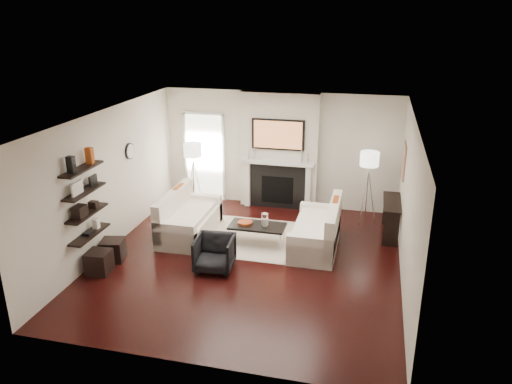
% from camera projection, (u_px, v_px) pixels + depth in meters
% --- Properties ---
extents(room_envelope, '(6.00, 6.00, 6.00)m').
position_uv_depth(room_envelope, '(248.00, 193.00, 8.87)').
color(room_envelope, black).
rests_on(room_envelope, ground).
extents(chimney_breast, '(1.80, 0.25, 2.70)m').
position_uv_depth(chimney_breast, '(279.00, 151.00, 11.49)').
color(chimney_breast, silver).
rests_on(chimney_breast, floor).
extents(fireplace_surround, '(1.30, 0.02, 1.04)m').
position_uv_depth(fireplace_surround, '(277.00, 187.00, 11.65)').
color(fireplace_surround, black).
rests_on(fireplace_surround, floor).
extents(firebox, '(0.75, 0.02, 0.65)m').
position_uv_depth(firebox, '(277.00, 190.00, 11.67)').
color(firebox, black).
rests_on(firebox, floor).
extents(mantel_pilaster_l, '(0.12, 0.08, 1.10)m').
position_uv_depth(mantel_pilaster_l, '(247.00, 184.00, 11.77)').
color(mantel_pilaster_l, white).
rests_on(mantel_pilaster_l, floor).
extents(mantel_pilaster_r, '(0.12, 0.08, 1.10)m').
position_uv_depth(mantel_pilaster_r, '(308.00, 189.00, 11.46)').
color(mantel_pilaster_r, white).
rests_on(mantel_pilaster_r, floor).
extents(mantel_shelf, '(1.70, 0.18, 0.07)m').
position_uv_depth(mantel_shelf, '(277.00, 163.00, 11.40)').
color(mantel_shelf, white).
rests_on(mantel_shelf, chimney_breast).
extents(tv_body, '(1.20, 0.06, 0.70)m').
position_uv_depth(tv_body, '(278.00, 135.00, 11.20)').
color(tv_body, black).
rests_on(tv_body, chimney_breast).
extents(tv_screen, '(1.10, 0.00, 0.62)m').
position_uv_depth(tv_screen, '(278.00, 135.00, 11.17)').
color(tv_screen, '#BF723F').
rests_on(tv_screen, tv_body).
extents(candlestick_l_tall, '(0.04, 0.04, 0.30)m').
position_uv_depth(candlestick_l_tall, '(254.00, 154.00, 11.47)').
color(candlestick_l_tall, silver).
rests_on(candlestick_l_tall, mantel_shelf).
extents(candlestick_l_short, '(0.04, 0.04, 0.24)m').
position_uv_depth(candlestick_l_short, '(249.00, 154.00, 11.51)').
color(candlestick_l_short, silver).
rests_on(candlestick_l_short, mantel_shelf).
extents(candlestick_r_tall, '(0.04, 0.04, 0.30)m').
position_uv_depth(candlestick_r_tall, '(302.00, 157.00, 11.23)').
color(candlestick_r_tall, silver).
rests_on(candlestick_r_tall, mantel_shelf).
extents(candlestick_r_short, '(0.04, 0.04, 0.24)m').
position_uv_depth(candlestick_r_short, '(307.00, 158.00, 11.21)').
color(candlestick_r_short, silver).
rests_on(candlestick_r_short, mantel_shelf).
extents(hallway_panel, '(0.90, 0.02, 2.10)m').
position_uv_depth(hallway_panel, '(205.00, 157.00, 12.10)').
color(hallway_panel, white).
rests_on(hallway_panel, floor).
extents(door_trim_l, '(0.06, 0.06, 2.16)m').
position_uv_depth(door_trim_l, '(186.00, 156.00, 12.19)').
color(door_trim_l, white).
rests_on(door_trim_l, floor).
extents(door_trim_r, '(0.06, 0.06, 2.16)m').
position_uv_depth(door_trim_r, '(224.00, 159.00, 11.98)').
color(door_trim_r, white).
rests_on(door_trim_r, floor).
extents(door_trim_top, '(1.02, 0.06, 0.06)m').
position_uv_depth(door_trim_top, '(203.00, 113.00, 11.71)').
color(door_trim_top, white).
rests_on(door_trim_top, wall_back).
extents(rug, '(2.60, 2.00, 0.01)m').
position_uv_depth(rug, '(263.00, 239.00, 10.20)').
color(rug, beige).
rests_on(rug, floor).
extents(loveseat_left_base, '(0.85, 1.80, 0.42)m').
position_uv_depth(loveseat_left_base, '(190.00, 225.00, 10.34)').
color(loveseat_left_base, white).
rests_on(loveseat_left_base, floor).
extents(loveseat_left_back, '(0.18, 1.80, 0.80)m').
position_uv_depth(loveseat_left_back, '(174.00, 210.00, 10.30)').
color(loveseat_left_back, white).
rests_on(loveseat_left_back, floor).
extents(loveseat_left_arm_n, '(0.85, 0.18, 0.60)m').
position_uv_depth(loveseat_left_arm_n, '(175.00, 237.00, 9.57)').
color(loveseat_left_arm_n, white).
rests_on(loveseat_left_arm_n, floor).
extents(loveseat_left_arm_s, '(0.85, 0.18, 0.60)m').
position_uv_depth(loveseat_left_arm_s, '(203.00, 207.00, 11.05)').
color(loveseat_left_arm_s, white).
rests_on(loveseat_left_arm_s, floor).
extents(loveseat_left_cushion, '(0.63, 1.44, 0.10)m').
position_uv_depth(loveseat_left_cushion, '(192.00, 214.00, 10.24)').
color(loveseat_left_cushion, white).
rests_on(loveseat_left_cushion, loveseat_left_base).
extents(pillow_left_orange, '(0.10, 0.42, 0.42)m').
position_uv_depth(pillow_left_orange, '(179.00, 196.00, 10.51)').
color(pillow_left_orange, '#A74414').
rests_on(pillow_left_orange, loveseat_left_cushion).
extents(pillow_left_charcoal, '(0.10, 0.40, 0.40)m').
position_uv_depth(pillow_left_charcoal, '(168.00, 206.00, 9.96)').
color(pillow_left_charcoal, black).
rests_on(pillow_left_charcoal, loveseat_left_cushion).
extents(loveseat_right_base, '(0.85, 1.80, 0.42)m').
position_uv_depth(loveseat_right_base, '(315.00, 237.00, 9.78)').
color(loveseat_right_base, white).
rests_on(loveseat_right_base, floor).
extents(loveseat_right_back, '(0.18, 1.80, 0.80)m').
position_uv_depth(loveseat_right_back, '(333.00, 224.00, 9.60)').
color(loveseat_right_back, white).
rests_on(loveseat_right_back, floor).
extents(loveseat_right_arm_n, '(0.85, 0.18, 0.60)m').
position_uv_depth(loveseat_right_arm_n, '(310.00, 251.00, 9.01)').
color(loveseat_right_arm_n, white).
rests_on(loveseat_right_arm_n, floor).
extents(loveseat_right_arm_s, '(0.85, 0.18, 0.60)m').
position_uv_depth(loveseat_right_arm_s, '(320.00, 218.00, 10.49)').
color(loveseat_right_arm_s, white).
rests_on(loveseat_right_arm_s, floor).
extents(loveseat_right_cushion, '(0.63, 1.44, 0.10)m').
position_uv_depth(loveseat_right_cushion, '(313.00, 225.00, 9.70)').
color(loveseat_right_cushion, white).
rests_on(loveseat_right_cushion, loveseat_right_base).
extents(pillow_right_orange, '(0.10, 0.42, 0.42)m').
position_uv_depth(pillow_right_orange, '(335.00, 209.00, 9.80)').
color(pillow_right_orange, '#A74414').
rests_on(pillow_right_orange, loveseat_right_cushion).
extents(pillow_right_charcoal, '(0.10, 0.40, 0.40)m').
position_uv_depth(pillow_right_charcoal, '(332.00, 221.00, 9.26)').
color(pillow_right_charcoal, black).
rests_on(pillow_right_charcoal, loveseat_right_cushion).
extents(coffee_table, '(1.10, 0.55, 0.04)m').
position_uv_depth(coffee_table, '(257.00, 226.00, 9.83)').
color(coffee_table, black).
rests_on(coffee_table, floor).
extents(coffee_leg_nw, '(0.02, 0.02, 0.38)m').
position_uv_depth(coffee_leg_nw, '(230.00, 238.00, 9.81)').
color(coffee_leg_nw, silver).
rests_on(coffee_leg_nw, floor).
extents(coffee_leg_ne, '(0.02, 0.02, 0.38)m').
position_uv_depth(coffee_leg_ne, '(280.00, 243.00, 9.59)').
color(coffee_leg_ne, silver).
rests_on(coffee_leg_ne, floor).
extents(coffee_leg_sw, '(0.02, 0.02, 0.38)m').
position_uv_depth(coffee_leg_sw, '(236.00, 229.00, 10.21)').
color(coffee_leg_sw, silver).
rests_on(coffee_leg_sw, floor).
extents(coffee_leg_se, '(0.02, 0.02, 0.38)m').
position_uv_depth(coffee_leg_se, '(284.00, 234.00, 9.99)').
color(coffee_leg_se, silver).
rests_on(coffee_leg_se, floor).
extents(hurricane_glass, '(0.14, 0.14, 0.24)m').
position_uv_depth(hurricane_glass, '(265.00, 219.00, 9.74)').
color(hurricane_glass, white).
rests_on(hurricane_glass, coffee_table).
extents(hurricane_candle, '(0.11, 0.11, 0.16)m').
position_uv_depth(hurricane_candle, '(265.00, 222.00, 9.76)').
color(hurricane_candle, white).
rests_on(hurricane_candle, coffee_table).
extents(copper_bowl, '(0.30, 0.30, 0.05)m').
position_uv_depth(copper_bowl, '(245.00, 223.00, 9.87)').
color(copper_bowl, '#B4471E').
rests_on(copper_bowl, coffee_table).
extents(armchair, '(0.72, 0.68, 0.69)m').
position_uv_depth(armchair, '(214.00, 252.00, 8.90)').
color(armchair, black).
rests_on(armchair, floor).
extents(lamp_left_post, '(0.02, 0.02, 1.20)m').
position_uv_depth(lamp_left_post, '(194.00, 186.00, 11.51)').
color(lamp_left_post, silver).
rests_on(lamp_left_post, floor).
extents(lamp_left_shade, '(0.40, 0.40, 0.30)m').
position_uv_depth(lamp_left_shade, '(193.00, 150.00, 11.22)').
color(lamp_left_shade, white).
rests_on(lamp_left_shade, lamp_left_post).
extents(lamp_left_leg_a, '(0.25, 0.02, 1.23)m').
position_uv_depth(lamp_left_leg_a, '(199.00, 186.00, 11.49)').
color(lamp_left_leg_a, silver).
rests_on(lamp_left_leg_a, floor).
extents(lamp_left_leg_b, '(0.14, 0.22, 1.23)m').
position_uv_depth(lamp_left_leg_b, '(193.00, 184.00, 11.61)').
color(lamp_left_leg_b, silver).
rests_on(lamp_left_leg_b, floor).
extents(lamp_left_leg_c, '(0.14, 0.22, 1.23)m').
position_uv_depth(lamp_left_leg_c, '(190.00, 187.00, 11.44)').
color(lamp_left_leg_c, silver).
rests_on(lamp_left_leg_c, floor).
extents(lamp_right_post, '(0.02, 0.02, 1.20)m').
position_uv_depth(lamp_right_post, '(367.00, 197.00, 10.82)').
color(lamp_right_post, silver).
rests_on(lamp_right_post, floor).
extents(lamp_right_shade, '(0.40, 0.40, 0.30)m').
position_uv_depth(lamp_right_shade, '(370.00, 159.00, 10.53)').
color(lamp_right_shade, white).
rests_on(lamp_right_shade, lamp_right_post).
extents(lamp_right_leg_a, '(0.25, 0.02, 1.23)m').
position_uv_depth(lamp_right_leg_a, '(372.00, 197.00, 10.80)').
color(lamp_right_leg_a, silver).
rests_on(lamp_right_leg_a, floor).
extents(lamp_right_leg_b, '(0.14, 0.22, 1.23)m').
position_uv_depth(lamp_right_leg_b, '(364.00, 195.00, 10.92)').
color(lamp_right_leg_b, silver).
rests_on(lamp_right_leg_b, floor).
extents(lamp_right_leg_c, '(0.14, 0.22, 1.23)m').
position_uv_depth(lamp_right_leg_c, '(364.00, 198.00, 10.75)').
color(lamp_right_leg_c, silver).
rests_on(lamp_right_leg_c, floor).
extents(console_top, '(0.35, 1.20, 0.04)m').
position_uv_depth(console_top, '(392.00, 202.00, 10.14)').
color(console_top, black).
rests_on(console_top, floor).
extents(console_leg_n, '(0.30, 0.04, 0.71)m').
position_uv_depth(console_leg_n, '(391.00, 230.00, 9.76)').
color(console_leg_n, black).
rests_on(console_leg_n, floor).
extents(console_leg_s, '(0.30, 0.04, 0.71)m').
position_uv_depth(console_leg_s, '(390.00, 210.00, 10.77)').
color(console_leg_s, black).
rests_on(console_leg_s, floor).
extents(wall_art, '(0.03, 0.70, 0.70)m').
position_uv_depth(wall_art, '(404.00, 160.00, 10.07)').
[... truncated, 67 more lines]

